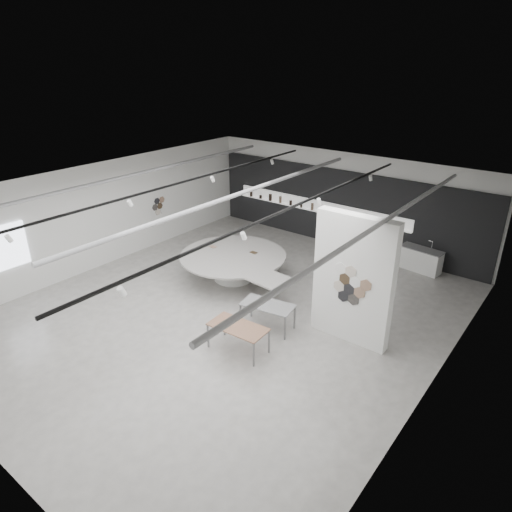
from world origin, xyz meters
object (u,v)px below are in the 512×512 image
Objects in this scene: display_island at (234,264)px; sample_table_wood at (238,328)px; partition_column at (353,280)px; sample_table_stone at (268,307)px; kitchen_counter at (420,260)px.

display_island is 3.00× the size of sample_table_wood.
partition_column reaches higher than sample_table_stone.
display_island is 3.03× the size of sample_table_stone.
partition_column is 2.54m from sample_table_stone.
display_island is at bearing 170.62° from partition_column.
sample_table_stone is at bearing -101.19° from kitchen_counter.
sample_table_wood is 8.11m from kitchen_counter.
partition_column is at bearing 25.17° from sample_table_stone.
partition_column reaches higher than sample_table_wood.
sample_table_stone is 6.83m from kitchen_counter.
kitchen_counter is (0.04, 5.51, -1.37)m from partition_column.
display_island reaches higher than sample_table_wood.
sample_table_stone is (2.74, -1.77, 0.09)m from display_island.
kitchen_counter reaches higher than sample_table_wood.
partition_column is at bearing -83.59° from kitchen_counter.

